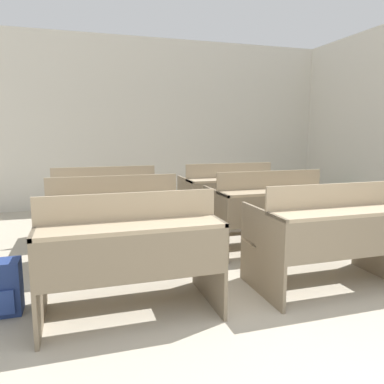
{
  "coord_description": "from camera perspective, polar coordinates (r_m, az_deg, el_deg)",
  "views": [
    {
      "loc": [
        -1.29,
        -1.17,
        1.37
      ],
      "look_at": [
        -0.23,
        2.27,
        0.8
      ],
      "focal_mm": 35.0,
      "sensor_mm": 36.0,
      "label": 1
    }
  ],
  "objects": [
    {
      "name": "bench_front_left",
      "position": [
        2.87,
        -9.49,
        -9.01
      ],
      "size": [
        1.31,
        0.77,
        0.94
      ],
      "color": "#7D6E57",
      "rests_on": "ground_plane"
    },
    {
      "name": "bench_second_right",
      "position": [
        4.46,
        11.52,
        -2.6
      ],
      "size": [
        1.31,
        0.77,
        0.94
      ],
      "color": "#7A6B54",
      "rests_on": "ground_plane"
    },
    {
      "name": "wall_back",
      "position": [
        7.22,
        -6.98,
        10.36
      ],
      "size": [
        7.18,
        0.06,
        3.11
      ],
      "color": "beige",
      "rests_on": "ground_plane"
    },
    {
      "name": "bench_third_right",
      "position": [
        5.48,
        5.57,
        -0.32
      ],
      "size": [
        1.31,
        0.77,
        0.94
      ],
      "color": "gray",
      "rests_on": "ground_plane"
    },
    {
      "name": "bench_front_right",
      "position": [
        3.52,
        20.3,
        -6.06
      ],
      "size": [
        1.31,
        0.77,
        0.94
      ],
      "color": "#807059",
      "rests_on": "ground_plane"
    },
    {
      "name": "wastepaper_bin",
      "position": [
        7.43,
        20.77,
        -0.83
      ],
      "size": [
        0.26,
        0.26,
        0.36
      ],
      "color": "#1E6B33",
      "rests_on": "ground_plane"
    },
    {
      "name": "bench_third_left",
      "position": [
        5.04,
        -13.08,
        -1.33
      ],
      "size": [
        1.31,
        0.77,
        0.94
      ],
      "color": "#82735C",
      "rests_on": "ground_plane"
    },
    {
      "name": "bench_second_left",
      "position": [
        3.97,
        -11.76,
        -4.03
      ],
      "size": [
        1.31,
        0.77,
        0.94
      ],
      "color": "#7C6C55",
      "rests_on": "ground_plane"
    },
    {
      "name": "schoolbag",
      "position": [
        3.26,
        -26.92,
        -12.91
      ],
      "size": [
        0.27,
        0.22,
        0.42
      ],
      "color": "navy",
      "rests_on": "ground_plane"
    }
  ]
}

